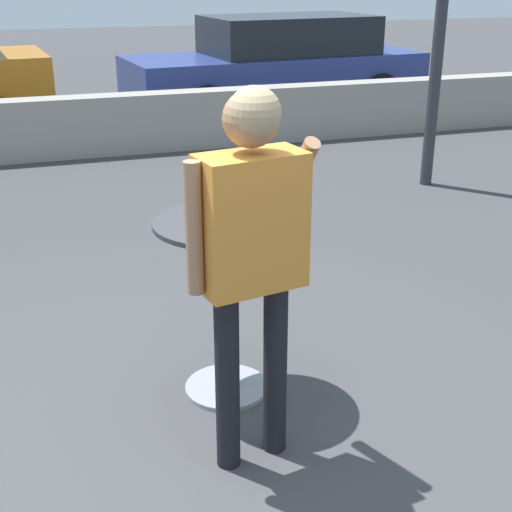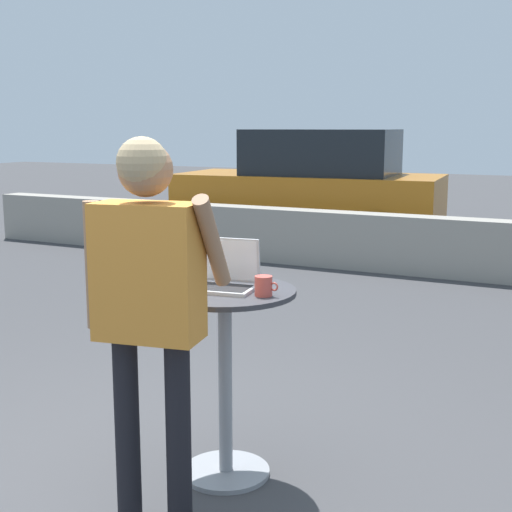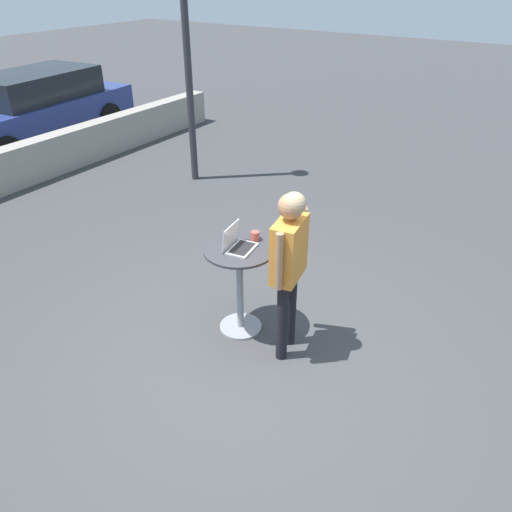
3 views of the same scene
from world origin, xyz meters
name	(u,v)px [view 2 (image 2 of 3)]	position (x,y,z in m)	size (l,w,h in m)	color
ground_plane	(116,488)	(0.00, 0.00, 0.00)	(50.00, 50.00, 0.00)	#3D3D3F
pavement_kerb	(415,245)	(0.00, 5.88, 0.35)	(13.20, 0.35, 0.71)	gray
cafe_table	(225,353)	(0.41, 0.38, 0.65)	(0.71, 0.71, 0.98)	gray
laptop	(224,278)	(0.41, 0.39, 1.04)	(0.35, 0.29, 0.25)	#B7BABF
coffee_mug	(264,286)	(0.65, 0.34, 1.03)	(0.12, 0.08, 0.10)	#C14C42
standing_person	(148,285)	(0.37, -0.20, 1.12)	(0.59, 0.44, 1.73)	black
parked_car_near_street	(312,187)	(-2.02, 7.52, 0.86)	(4.11, 2.06, 1.73)	#B76B19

